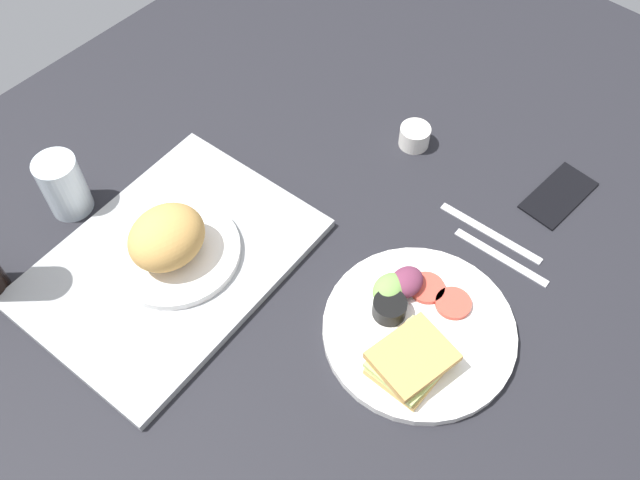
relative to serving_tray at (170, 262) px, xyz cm
name	(u,v)px	position (x,y,z in cm)	size (l,w,h in cm)	color
ground_plane	(326,277)	(15.59, -19.94, -2.30)	(190.00, 150.00, 3.00)	black
serving_tray	(170,262)	(0.00, 0.00, 0.00)	(45.00, 33.00, 1.60)	#9EA0A3
bread_plate_near	(170,242)	(0.87, -0.14, 4.79)	(21.16, 21.16, 10.03)	white
plate_with_salad	(415,329)	(15.93, -37.42, 0.87)	(29.40, 29.40, 5.40)	white
drinking_glass	(63,186)	(-3.09, 21.81, 4.83)	(7.16, 7.16, 11.26)	silver
espresso_cup	(415,136)	(47.51, -13.82, 1.20)	(5.60, 5.60, 4.00)	silver
fork	(501,257)	(36.59, -39.83, -0.55)	(17.00, 1.40, 0.50)	#B7B7BC
knife	(490,233)	(39.59, -35.83, -0.55)	(19.00, 1.40, 0.50)	#B7B7BC
cell_phone	(559,195)	(54.29, -40.36, -0.40)	(14.40, 7.20, 0.80)	black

